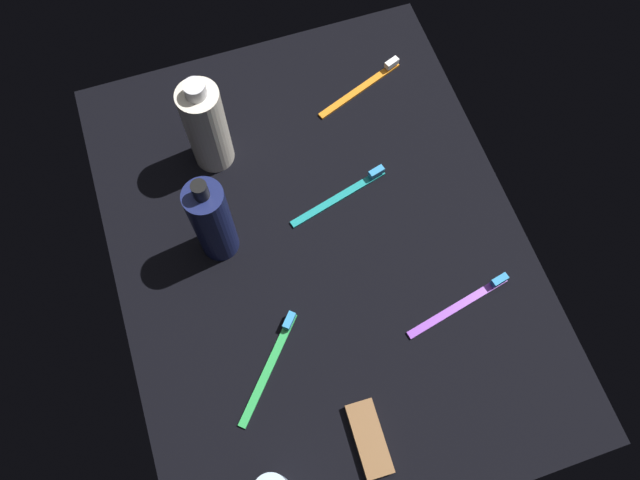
# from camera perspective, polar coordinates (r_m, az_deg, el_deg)

# --- Properties ---
(ground_plane) EXTENTS (0.84, 0.64, 0.01)m
(ground_plane) POSITION_cam_1_polar(r_m,az_deg,el_deg) (0.98, 0.00, -0.80)
(ground_plane) COLOR black
(lotion_bottle) EXTENTS (0.06, 0.06, 0.20)m
(lotion_bottle) POSITION_cam_1_polar(r_m,az_deg,el_deg) (0.91, -9.93, 1.73)
(lotion_bottle) COLOR #171E4E
(lotion_bottle) RESTS_ON ground_plane
(bodywash_bottle) EXTENTS (0.07, 0.07, 0.19)m
(bodywash_bottle) POSITION_cam_1_polar(r_m,az_deg,el_deg) (0.99, -10.45, 10.25)
(bodywash_bottle) COLOR silver
(bodywash_bottle) RESTS_ON ground_plane
(toothbrush_purple) EXTENTS (0.05, 0.18, 0.02)m
(toothbrush_purple) POSITION_cam_1_polar(r_m,az_deg,el_deg) (0.97, 13.18, -5.61)
(toothbrush_purple) COLOR purple
(toothbrush_purple) RESTS_ON ground_plane
(toothbrush_orange) EXTENTS (0.08, 0.17, 0.02)m
(toothbrush_orange) POSITION_cam_1_polar(r_m,az_deg,el_deg) (1.13, 4.12, 14.10)
(toothbrush_orange) COLOR orange
(toothbrush_orange) RESTS_ON ground_plane
(toothbrush_teal) EXTENTS (0.06, 0.18, 0.02)m
(toothbrush_teal) POSITION_cam_1_polar(r_m,az_deg,el_deg) (1.01, 2.24, 4.33)
(toothbrush_teal) COLOR teal
(toothbrush_teal) RESTS_ON ground_plane
(toothbrush_green) EXTENTS (0.14, 0.13, 0.02)m
(toothbrush_green) POSITION_cam_1_polar(r_m,az_deg,el_deg) (0.92, -4.49, -11.09)
(toothbrush_green) COLOR green
(toothbrush_green) RESTS_ON ground_plane
(snack_bar_brown) EXTENTS (0.11, 0.04, 0.01)m
(snack_bar_brown) POSITION_cam_1_polar(r_m,az_deg,el_deg) (0.91, 4.57, -17.84)
(snack_bar_brown) COLOR brown
(snack_bar_brown) RESTS_ON ground_plane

